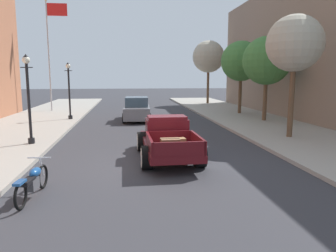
# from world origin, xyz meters

# --- Properties ---
(ground_plane) EXTENTS (140.00, 140.00, 0.00)m
(ground_plane) POSITION_xyz_m (0.00, 0.00, 0.00)
(ground_plane) COLOR #333338
(hotrod_truck_maroon) EXTENTS (2.25, 4.97, 1.58)m
(hotrod_truck_maroon) POSITION_xyz_m (0.26, 0.90, 0.75)
(hotrod_truck_maroon) COLOR #510F14
(hotrod_truck_maroon) RESTS_ON ground
(motorcycle_parked) EXTENTS (0.62, 2.12, 0.93)m
(motorcycle_parked) POSITION_xyz_m (-3.65, -2.87, 0.44)
(motorcycle_parked) COLOR black
(motorcycle_parked) RESTS_ON ground
(car_background_grey) EXTENTS (1.99, 4.36, 1.65)m
(car_background_grey) POSITION_xyz_m (-0.57, 11.35, 0.77)
(car_background_grey) COLOR slate
(car_background_grey) RESTS_ON ground
(street_lamp_near) EXTENTS (0.50, 0.32, 3.85)m
(street_lamp_near) POSITION_xyz_m (-5.43, 3.41, 2.39)
(street_lamp_near) COLOR black
(street_lamp_near) RESTS_ON sidewalk_left
(street_lamp_far) EXTENTS (0.50, 0.32, 3.85)m
(street_lamp_far) POSITION_xyz_m (-5.13, 11.60, 2.39)
(street_lamp_far) COLOR black
(street_lamp_far) RESTS_ON sidewalk_left
(flagpole) EXTENTS (1.74, 0.16, 9.16)m
(flagpole) POSITION_xyz_m (-7.43, 17.47, 5.77)
(flagpole) COLOR #B2B2B7
(flagpole) RESTS_ON sidewalk_left
(street_tree_nearest) EXTENTS (2.65, 2.65, 5.77)m
(street_tree_nearest) POSITION_xyz_m (6.61, 3.50, 4.56)
(street_tree_nearest) COLOR brown
(street_tree_nearest) RESTS_ON sidewalk_right
(street_tree_second) EXTENTS (3.15, 3.15, 5.50)m
(street_tree_second) POSITION_xyz_m (7.87, 9.28, 4.06)
(street_tree_second) COLOR brown
(street_tree_second) RESTS_ON sidewalk_right
(street_tree_third) EXTENTS (3.13, 3.13, 5.65)m
(street_tree_third) POSITION_xyz_m (7.68, 13.55, 4.22)
(street_tree_third) COLOR brown
(street_tree_third) RESTS_ON sidewalk_right
(street_tree_farthest) EXTENTS (3.40, 3.40, 6.69)m
(street_tree_farthest) POSITION_xyz_m (7.53, 23.18, 5.12)
(street_tree_farthest) COLOR brown
(street_tree_farthest) RESTS_ON sidewalk_right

